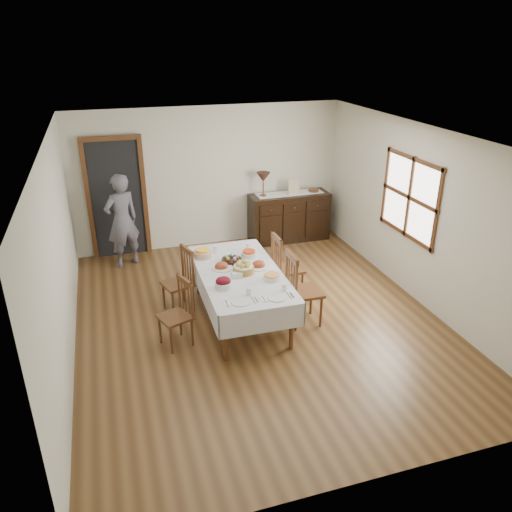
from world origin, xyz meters
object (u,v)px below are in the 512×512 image
object	(u,v)px
chair_right_near	(301,288)
sideboard	(289,217)
chair_left_near	(178,312)
table_lamp	(263,178)
chair_right_far	(285,266)
person	(122,218)
dining_table	(240,277)
chair_left_far	(180,280)

from	to	relation	value
chair_right_near	sideboard	world-z (taller)	chair_right_near
chair_left_near	table_lamp	distance (m)	3.77
chair_right_far	person	xyz separation A→B (m)	(-2.27, 1.91, 0.36)
chair_left_near	person	xyz separation A→B (m)	(-0.50, 2.71, 0.41)
chair_right_near	table_lamp	world-z (taller)	table_lamp
dining_table	table_lamp	xyz separation A→B (m)	(1.19, 2.64, 0.63)
dining_table	chair_left_near	xyz separation A→B (m)	(-0.93, -0.36, -0.19)
chair_left_far	person	xyz separation A→B (m)	(-0.68, 1.83, 0.39)
dining_table	chair_left_far	world-z (taller)	chair_left_far
chair_left_far	dining_table	bearing A→B (deg)	39.13
dining_table	person	bearing A→B (deg)	122.23
dining_table	chair_right_near	distance (m)	0.86
dining_table	sideboard	world-z (taller)	sideboard
chair_left_far	chair_right_far	world-z (taller)	chair_right_far
chair_left_far	table_lamp	distance (m)	2.99
chair_left_far	person	size ratio (longest dim) A/B	0.54
chair_right_far	dining_table	bearing A→B (deg)	117.37
table_lamp	sideboard	bearing A→B (deg)	-2.26
chair_left_near	sideboard	distance (m)	3.99
sideboard	chair_left_near	bearing A→B (deg)	-131.74
chair_left_far	chair_right_near	bearing A→B (deg)	43.50
chair_left_near	chair_right_near	distance (m)	1.71
dining_table	chair_left_near	distance (m)	1.02
chair_left_near	chair_right_near	xyz separation A→B (m)	(1.70, -0.00, 0.08)
sideboard	table_lamp	size ratio (longest dim) A/B	3.37
person	table_lamp	size ratio (longest dim) A/B	3.81
chair_right_far	sideboard	world-z (taller)	chair_right_far
person	dining_table	bearing A→B (deg)	97.13
dining_table	chair_right_far	bearing A→B (deg)	28.74
chair_left_far	chair_right_near	world-z (taller)	chair_right_near
chair_left_near	dining_table	bearing A→B (deg)	90.96
chair_left_far	chair_right_far	xyz separation A→B (m)	(1.59, -0.08, 0.04)
dining_table	chair_left_far	size ratio (longest dim) A/B	2.29
person	table_lamp	bearing A→B (deg)	161.93
table_lamp	chair_left_far	bearing A→B (deg)	-132.63
chair_left_near	chair_left_far	size ratio (longest dim) A/B	0.96
chair_right_far	sideboard	bearing A→B (deg)	-22.90
chair_right_near	person	size ratio (longest dim) A/B	0.61
chair_right_near	sideboard	distance (m)	3.13
chair_left_near	person	distance (m)	2.78
chair_right_far	table_lamp	size ratio (longest dim) A/B	2.23
person	sideboard	bearing A→B (deg)	160.52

